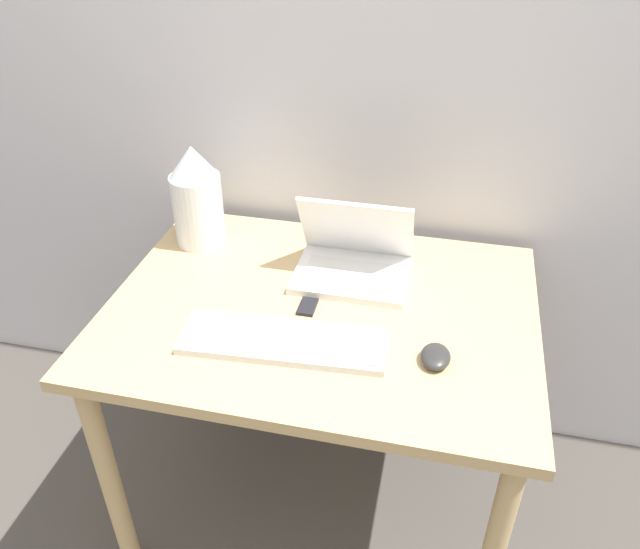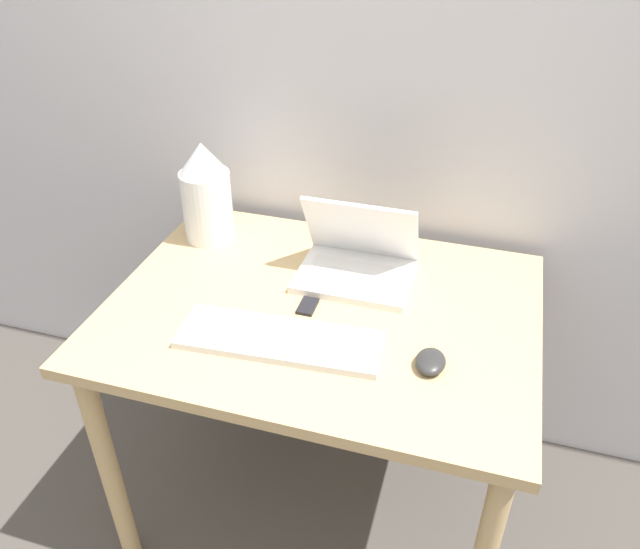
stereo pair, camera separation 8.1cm
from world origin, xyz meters
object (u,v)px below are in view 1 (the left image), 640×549
object	(u,v)px
mouse	(436,356)
mp3_player	(308,307)
keyboard	(283,341)
vase	(197,197)
laptop	(353,258)

from	to	relation	value
mouse	mp3_player	world-z (taller)	mouse
keyboard	vase	bearing A→B (deg)	132.12
laptop	mouse	size ratio (longest dim) A/B	3.33
laptop	mp3_player	distance (m)	0.19
mouse	mp3_player	bearing A→B (deg)	158.50
laptop	vase	size ratio (longest dim) A/B	1.02
laptop	keyboard	xyz separation A→B (m)	(-0.10, -0.32, -0.04)
vase	mp3_player	size ratio (longest dim) A/B	4.24
keyboard	vase	distance (m)	0.54
mouse	mp3_player	xyz separation A→B (m)	(-0.32, 0.12, -0.01)
keyboard	mp3_player	size ratio (longest dim) A/B	6.96
vase	mp3_player	world-z (taller)	vase
vase	laptop	bearing A→B (deg)	-8.84
laptop	vase	bearing A→B (deg)	171.16
mouse	vase	distance (m)	0.79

